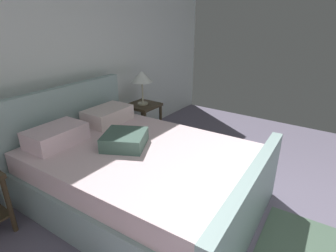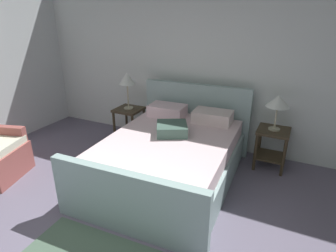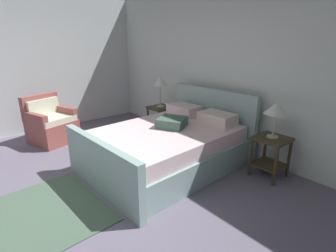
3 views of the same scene
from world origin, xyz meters
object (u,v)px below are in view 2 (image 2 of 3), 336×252
at_px(bed, 171,156).
at_px(table_lamp_right, 278,102).
at_px(nightstand_right, 272,142).
at_px(nightstand_left, 129,119).
at_px(table_lamp_left, 127,80).

distance_m(bed, table_lamp_right, 1.64).
bearing_deg(nightstand_right, nightstand_left, -177.54).
relative_size(nightstand_right, nightstand_left, 1.00).
relative_size(table_lamp_right, nightstand_left, 0.84).
bearing_deg(table_lamp_right, bed, -142.80).
height_order(nightstand_left, table_lamp_left, table_lamp_left).
bearing_deg(table_lamp_left, nightstand_right, 2.46).
distance_m(nightstand_left, table_lamp_left, 0.70).
distance_m(bed, table_lamp_left, 1.62).
bearing_deg(table_lamp_left, nightstand_left, -90.00).
bearing_deg(bed, table_lamp_right, 37.20).
relative_size(nightstand_right, table_lamp_left, 0.97).
relative_size(nightstand_right, table_lamp_right, 1.20).
xyz_separation_m(nightstand_right, table_lamp_right, (0.00, 0.00, 0.60)).
height_order(table_lamp_right, table_lamp_left, table_lamp_left).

